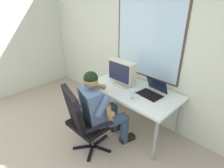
{
  "coord_description": "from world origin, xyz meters",
  "views": [
    {
      "loc": [
        1.62,
        -0.41,
        2.12
      ],
      "look_at": [
        -0.05,
        1.29,
        0.93
      ],
      "focal_mm": 30.36,
      "sensor_mm": 36.0,
      "label": 1
    }
  ],
  "objects_px": {
    "laptop": "(153,90)",
    "person_seated": "(101,108)",
    "desk": "(133,93)",
    "crt_monitor": "(122,72)",
    "wine_glass": "(133,92)",
    "office_chair": "(83,118)"
  },
  "relations": [
    {
      "from": "crt_monitor",
      "to": "person_seated",
      "type": "bearing_deg",
      "value": -75.84
    },
    {
      "from": "desk",
      "to": "laptop",
      "type": "height_order",
      "value": "laptop"
    },
    {
      "from": "office_chair",
      "to": "crt_monitor",
      "type": "xyz_separation_m",
      "value": [
        -0.08,
        0.86,
        0.39
      ]
    },
    {
      "from": "person_seated",
      "to": "laptop",
      "type": "relative_size",
      "value": 3.23
    },
    {
      "from": "wine_glass",
      "to": "crt_monitor",
      "type": "bearing_deg",
      "value": 151.45
    },
    {
      "from": "wine_glass",
      "to": "laptop",
      "type": "bearing_deg",
      "value": 69.43
    },
    {
      "from": "laptop",
      "to": "crt_monitor",
      "type": "bearing_deg",
      "value": -168.61
    },
    {
      "from": "office_chair",
      "to": "crt_monitor",
      "type": "relative_size",
      "value": 2.23
    },
    {
      "from": "laptop",
      "to": "person_seated",
      "type": "bearing_deg",
      "value": -118.19
    },
    {
      "from": "crt_monitor",
      "to": "laptop",
      "type": "distance_m",
      "value": 0.57
    },
    {
      "from": "person_seated",
      "to": "wine_glass",
      "type": "xyz_separation_m",
      "value": [
        0.25,
        0.38,
        0.2
      ]
    },
    {
      "from": "office_chair",
      "to": "desk",
      "type": "bearing_deg",
      "value": 79.5
    },
    {
      "from": "person_seated",
      "to": "wine_glass",
      "type": "height_order",
      "value": "person_seated"
    },
    {
      "from": "desk",
      "to": "person_seated",
      "type": "xyz_separation_m",
      "value": [
        -0.09,
        -0.59,
        -0.03
      ]
    },
    {
      "from": "person_seated",
      "to": "wine_glass",
      "type": "relative_size",
      "value": 8.15
    },
    {
      "from": "crt_monitor",
      "to": "wine_glass",
      "type": "distance_m",
      "value": 0.48
    },
    {
      "from": "office_chair",
      "to": "person_seated",
      "type": "relative_size",
      "value": 0.84
    },
    {
      "from": "crt_monitor",
      "to": "office_chair",
      "type": "bearing_deg",
      "value": -84.5
    },
    {
      "from": "desk",
      "to": "crt_monitor",
      "type": "distance_m",
      "value": 0.38
    },
    {
      "from": "desk",
      "to": "laptop",
      "type": "bearing_deg",
      "value": 21.0
    },
    {
      "from": "person_seated",
      "to": "crt_monitor",
      "type": "height_order",
      "value": "person_seated"
    },
    {
      "from": "desk",
      "to": "wine_glass",
      "type": "height_order",
      "value": "wine_glass"
    }
  ]
}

